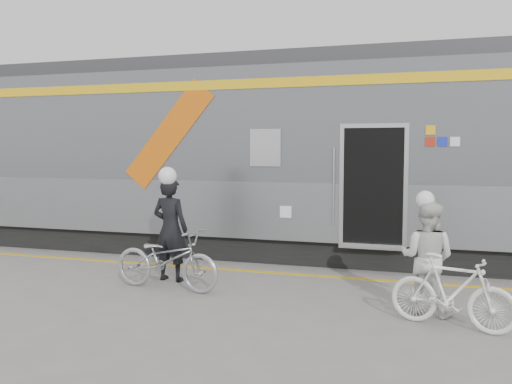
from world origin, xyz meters
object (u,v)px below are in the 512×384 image
at_px(woman, 427,258).
at_px(bicycle_left, 167,259).
at_px(man, 170,229).
at_px(bicycle_right, 452,292).

bearing_deg(woman, bicycle_left, 14.64).
xyz_separation_m(man, bicycle_left, (0.20, -0.55, -0.40)).
xyz_separation_m(bicycle_left, bicycle_right, (4.23, -0.65, -0.02)).
height_order(woman, bicycle_right, woman).
height_order(man, bicycle_left, man).
distance_m(man, bicycle_left, 0.71).
height_order(man, woman, man).
bearing_deg(bicycle_right, man, 90.95).
bearing_deg(bicycle_right, bicycle_left, 97.37).
xyz_separation_m(man, woman, (4.13, -0.65, -0.12)).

